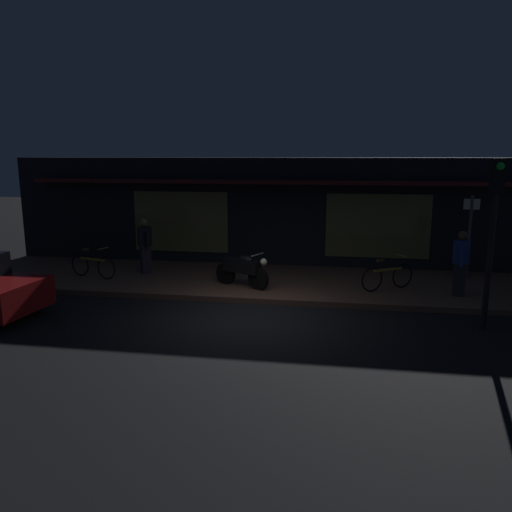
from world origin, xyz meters
TOP-DOWN VIEW (x-y plane):
  - ground_plane at (0.00, 0.00)m, footprint 60.00×60.00m
  - sidewalk_slab at (0.00, 3.00)m, footprint 18.00×4.00m
  - storefront_building at (0.00, 6.39)m, footprint 18.00×3.30m
  - motorcycle at (-0.54, 2.06)m, footprint 1.59×0.89m
  - bicycle_parked at (3.31, 2.40)m, footprint 1.41×0.94m
  - bicycle_extra at (-5.07, 2.39)m, footprint 1.61×0.57m
  - person_photographer at (-3.74, 3.14)m, footprint 0.47×0.52m
  - person_bystander at (5.04, 2.09)m, footprint 0.41×0.62m
  - sign_post at (5.73, 4.19)m, footprint 0.44×0.09m
  - traffic_light_pole at (5.11, 0.02)m, footprint 0.24×0.33m

SIDE VIEW (x-z plane):
  - ground_plane at x=0.00m, z-range 0.00..0.00m
  - sidewalk_slab at x=0.00m, z-range 0.00..0.15m
  - bicycle_parked at x=3.31m, z-range 0.05..0.96m
  - bicycle_extra at x=-5.07m, z-range 0.05..0.96m
  - motorcycle at x=-0.54m, z-range 0.16..1.13m
  - person_photographer at x=-3.74m, z-range 0.19..1.86m
  - person_bystander at x=5.04m, z-range 0.19..1.86m
  - sign_post at x=5.73m, z-range 0.31..2.71m
  - storefront_building at x=0.00m, z-range 0.00..3.60m
  - traffic_light_pole at x=5.11m, z-range 0.68..4.28m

